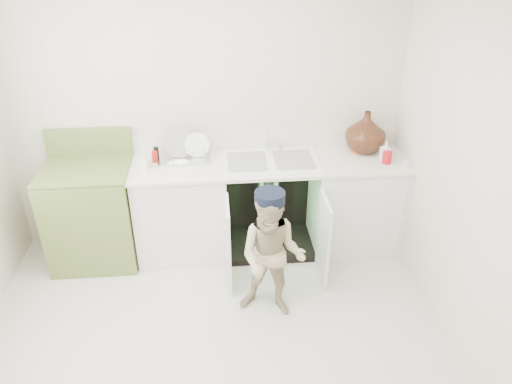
# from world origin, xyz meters

# --- Properties ---
(ground) EXTENTS (3.50, 3.50, 0.00)m
(ground) POSITION_xyz_m (0.00, 0.00, 0.00)
(ground) COLOR beige
(ground) RESTS_ON ground
(room_shell) EXTENTS (6.00, 5.50, 1.26)m
(room_shell) POSITION_xyz_m (0.00, 0.00, 1.25)
(room_shell) COLOR silver
(room_shell) RESTS_ON ground
(counter_run) EXTENTS (2.44, 1.02, 1.28)m
(counter_run) POSITION_xyz_m (0.59, 1.21, 0.48)
(counter_run) COLOR white
(counter_run) RESTS_ON ground
(avocado_stove) EXTENTS (0.74, 0.65, 1.16)m
(avocado_stove) POSITION_xyz_m (-1.04, 1.18, 0.48)
(avocado_stove) COLOR olive
(avocado_stove) RESTS_ON ground
(repair_worker) EXTENTS (0.62, 0.82, 1.08)m
(repair_worker) POSITION_xyz_m (0.47, 0.32, 0.54)
(repair_worker) COLOR #C0AE8A
(repair_worker) RESTS_ON ground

